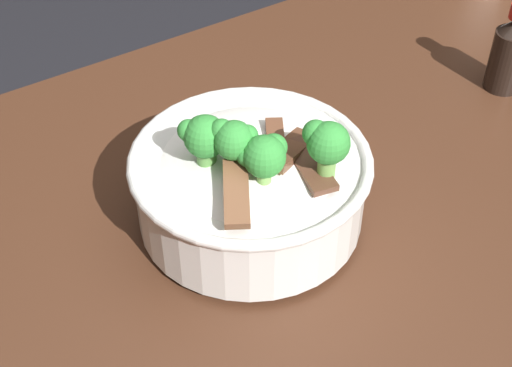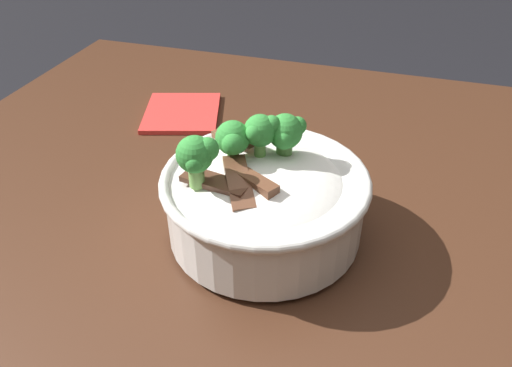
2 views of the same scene
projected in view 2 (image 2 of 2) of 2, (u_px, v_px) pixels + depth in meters
dining_table at (139, 362)px, 0.56m from camera, size 1.43×0.94×0.75m
rice_bowl at (264, 195)px, 0.58m from camera, size 0.24×0.24×0.15m
folded_napkin at (182, 113)px, 0.87m from camera, size 0.17×0.16×0.01m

